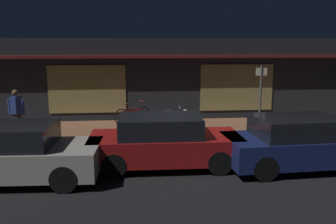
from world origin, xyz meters
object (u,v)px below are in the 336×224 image
Objects in this scene: sign_post at (261,92)px; bicycle_parked at (133,115)px; parked_car_across at (299,143)px; motorcycle at (166,120)px; parked_car_far at (163,142)px; person_photographer at (17,112)px; parked_car_near at (13,153)px.

bicycle_parked is at bearing 169.06° from sign_post.
parked_car_across is (4.49, -5.49, 0.20)m from bicycle_parked.
motorcycle is 0.41× the size of parked_car_across.
bicycle_parked is 5.19m from sign_post.
parked_car_far reaches higher than bicycle_parked.
person_photographer is (-3.97, -1.89, 0.52)m from bicycle_parked.
bicycle_parked is at bearing 25.47° from person_photographer.
parked_car_across is (3.65, -0.49, 0.00)m from parked_car_far.
parked_car_near is at bearing -74.63° from person_photographer.
bicycle_parked is 4.43m from person_photographer.
motorcycle is 5.20m from person_photographer.
sign_post reaches higher than person_photographer.
bicycle_parked is 0.36× the size of parked_car_far.
parked_car_across is (-0.51, -4.52, -0.81)m from sign_post.
parked_car_across is at bearing 1.87° from parked_car_near.
bicycle_parked is (-1.22, 1.78, -0.14)m from motorcycle.
sign_post is at bearing 44.09° from parked_car_far.
person_photographer is 3.99m from parked_car_near.
sign_post is at bearing 5.88° from person_photographer.
parked_car_far is at bearing -135.91° from sign_post.
parked_car_across is at bearing -50.70° from bicycle_parked.
person_photographer is at bearing 147.16° from parked_car_far.
parked_car_near is at bearing -148.98° from sign_post.
parked_car_far is (-4.16, -4.03, -0.81)m from sign_post.
parked_car_across is (3.27, -3.70, 0.06)m from motorcycle.
bicycle_parked is 0.35× the size of parked_car_near.
motorcycle is 1.15× the size of bicycle_parked.
person_photographer is at bearing 156.97° from parked_car_across.
person_photographer reaches higher than motorcycle.
parked_car_far reaches higher than motorcycle.
person_photographer is 0.70× the size of sign_post.
motorcycle is 4.94m from parked_car_across.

